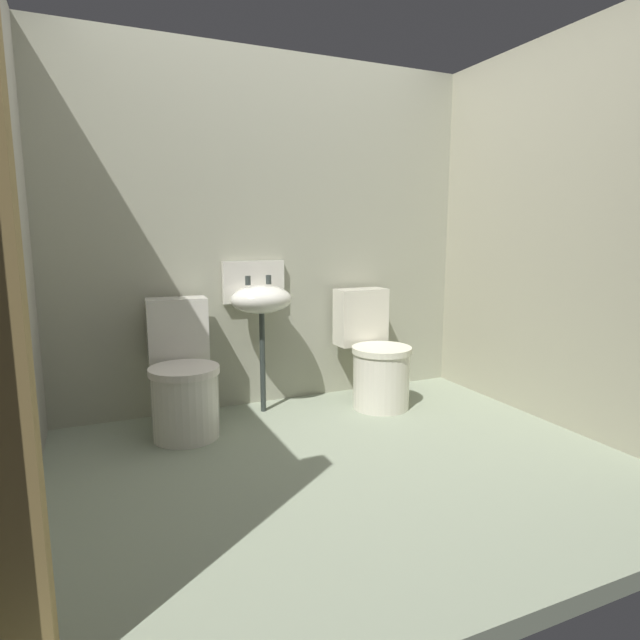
# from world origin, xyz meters

# --- Properties ---
(ground_plane) EXTENTS (3.28, 2.53, 0.08)m
(ground_plane) POSITION_xyz_m (0.00, 0.00, -0.04)
(ground_plane) COLOR gray
(wall_back) EXTENTS (3.28, 0.10, 2.34)m
(wall_back) POSITION_xyz_m (0.00, 1.12, 1.17)
(wall_back) COLOR #A2A28B
(wall_back) RESTS_ON ground
(wall_right) EXTENTS (0.10, 2.33, 2.34)m
(wall_right) POSITION_xyz_m (1.49, 0.10, 1.17)
(wall_right) COLOR #A3A087
(wall_right) RESTS_ON ground
(toilet_left) EXTENTS (0.42, 0.61, 0.78)m
(toilet_left) POSITION_xyz_m (-0.68, 0.71, 0.32)
(toilet_left) COLOR silver
(toilet_left) RESTS_ON ground
(toilet_right) EXTENTS (0.40, 0.59, 0.78)m
(toilet_right) POSITION_xyz_m (0.61, 0.71, 0.32)
(toilet_right) COLOR silver
(toilet_right) RESTS_ON ground
(sink) EXTENTS (0.42, 0.35, 0.99)m
(sink) POSITION_xyz_m (-0.14, 0.90, 0.75)
(sink) COLOR #313835
(sink) RESTS_ON ground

